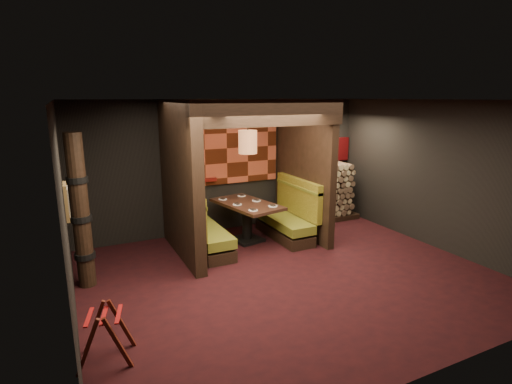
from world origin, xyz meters
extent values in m
cube|color=black|center=(0.00, 0.00, -0.01)|extent=(6.50, 5.50, 0.02)
cube|color=black|center=(0.00, 0.00, 2.86)|extent=(6.50, 5.50, 0.02)
cube|color=black|center=(0.00, 2.76, 1.43)|extent=(6.50, 0.02, 2.85)
cube|color=black|center=(0.00, -2.76, 1.43)|extent=(6.50, 0.02, 2.85)
cube|color=black|center=(-3.26, 0.00, 1.43)|extent=(0.02, 5.50, 2.85)
cube|color=black|center=(3.26, 0.00, 1.43)|extent=(0.02, 5.50, 2.85)
cube|color=black|center=(-1.35, 1.65, 1.43)|extent=(0.20, 2.20, 2.85)
cube|color=black|center=(1.30, 1.70, 1.43)|extent=(0.15, 2.10, 2.85)
cube|color=black|center=(-0.02, 0.70, 2.63)|extent=(2.85, 0.18, 0.44)
cube|color=#A9452B|center=(-0.02, 2.71, 1.82)|extent=(2.40, 0.06, 1.55)
cube|color=#A9452B|center=(-1.23, 1.82, 1.85)|extent=(0.04, 1.85, 1.45)
cube|color=#5A0F0A|center=(-0.60, 2.65, 1.18)|extent=(0.60, 0.12, 0.07)
cube|color=black|center=(-0.85, 1.65, 0.11)|extent=(0.55, 1.60, 0.22)
cube|color=#64681E|center=(-0.85, 1.65, 0.36)|extent=(0.55, 1.60, 0.18)
cube|color=#585112|center=(-1.19, 1.65, 0.75)|extent=(0.12, 1.60, 0.78)
cube|color=#64681E|center=(-1.19, 1.65, 1.10)|extent=(0.15, 1.60, 0.06)
cube|color=black|center=(0.82, 1.65, 0.11)|extent=(0.55, 1.60, 0.22)
cube|color=#64681E|center=(0.82, 1.65, 0.36)|extent=(0.55, 1.60, 0.18)
cube|color=#585112|center=(1.16, 1.65, 0.75)|extent=(0.12, 1.60, 0.78)
cube|color=#64681E|center=(1.16, 1.65, 1.10)|extent=(0.15, 1.60, 0.06)
cube|color=black|center=(0.05, 1.81, 0.03)|extent=(0.65, 0.65, 0.06)
cylinder|color=black|center=(0.05, 1.81, 0.38)|extent=(0.20, 0.20, 0.75)
cube|color=#362116|center=(0.05, 1.81, 0.78)|extent=(1.12, 1.67, 0.06)
cylinder|color=white|center=(-0.09, 1.25, 0.82)|extent=(0.18, 0.18, 0.01)
cube|color=black|center=(-0.09, 1.25, 0.83)|extent=(0.09, 0.12, 0.02)
cylinder|color=white|center=(0.39, 1.34, 0.82)|extent=(0.18, 0.18, 0.01)
cube|color=black|center=(0.39, 1.34, 0.83)|extent=(0.09, 0.12, 0.02)
cylinder|color=white|center=(-0.19, 1.76, 0.82)|extent=(0.18, 0.18, 0.01)
cube|color=black|center=(-0.19, 1.76, 0.83)|extent=(0.09, 0.12, 0.02)
cylinder|color=white|center=(0.28, 1.86, 0.82)|extent=(0.18, 0.18, 0.01)
cube|color=black|center=(0.28, 1.86, 0.83)|extent=(0.09, 0.12, 0.02)
cylinder|color=white|center=(-0.30, 2.28, 0.82)|extent=(0.18, 0.18, 0.01)
cube|color=black|center=(-0.30, 2.28, 0.83)|extent=(0.09, 0.12, 0.02)
cylinder|color=white|center=(0.18, 2.38, 0.82)|extent=(0.18, 0.18, 0.01)
cube|color=black|center=(0.18, 2.38, 0.83)|extent=(0.09, 0.12, 0.02)
cylinder|color=#965A33|center=(0.05, 1.76, 2.04)|extent=(0.36, 0.36, 0.45)
sphere|color=#FFC672|center=(0.05, 1.76, 2.04)|extent=(0.18, 0.18, 0.18)
cylinder|color=black|center=(0.05, 1.76, 2.56)|extent=(0.02, 0.02, 0.58)
cube|color=olive|center=(-3.22, 0.10, 1.62)|extent=(0.04, 0.36, 0.46)
cube|color=#3F3F3F|center=(-3.20, 0.10, 1.62)|extent=(0.01, 0.27, 0.36)
cube|color=#44140B|center=(-3.17, -1.12, 0.29)|extent=(0.30, 0.11, 0.67)
cube|color=#44140B|center=(-2.86, -1.20, 0.29)|extent=(0.30, 0.11, 0.67)
cube|color=#44140B|center=(-3.08, -0.74, 0.29)|extent=(0.30, 0.11, 0.67)
cube|color=#44140B|center=(-2.77, -0.82, 0.29)|extent=(0.30, 0.11, 0.67)
cube|color=maroon|center=(-3.12, -0.93, 0.54)|extent=(0.14, 0.41, 0.01)
cube|color=maroon|center=(-2.97, -0.97, 0.54)|extent=(0.14, 0.41, 0.01)
cube|color=maroon|center=(-2.82, -1.01, 0.54)|extent=(0.14, 0.41, 0.01)
cylinder|color=black|center=(-3.05, 1.10, 1.20)|extent=(0.26, 0.26, 2.40)
cylinder|color=black|center=(-3.05, 1.10, 0.50)|extent=(0.31, 0.31, 0.09)
cylinder|color=black|center=(-3.05, 1.10, 1.10)|extent=(0.31, 0.31, 0.09)
cylinder|color=black|center=(-3.05, 1.10, 1.70)|extent=(0.31, 0.31, 0.09)
cube|color=black|center=(2.29, 2.35, 0.06)|extent=(1.73, 0.70, 0.12)
cube|color=brown|center=(2.29, 2.35, 0.74)|extent=(1.73, 0.70, 1.24)
cube|color=maroon|center=(2.29, 2.68, 1.64)|extent=(1.83, 0.10, 0.56)
cube|color=black|center=(1.39, 1.96, 1.43)|extent=(0.08, 0.08, 2.85)
camera|label=1|loc=(-3.19, -5.27, 2.89)|focal=28.00mm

